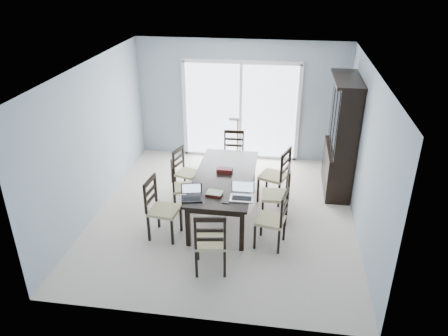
{
  "coord_description": "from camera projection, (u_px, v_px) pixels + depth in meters",
  "views": [
    {
      "loc": [
        0.95,
        -6.51,
        4.14
      ],
      "look_at": [
        -0.0,
        0.0,
        0.9
      ],
      "focal_mm": 35.0,
      "sensor_mm": 36.0,
      "label": 1
    }
  ],
  "objects": [
    {
      "name": "floor",
      "position": [
        224.0,
        214.0,
        7.73
      ],
      "size": [
        5.0,
        5.0,
        0.0
      ],
      "primitive_type": "plane",
      "color": "beige",
      "rests_on": "ground"
    },
    {
      "name": "railing",
      "position": [
        249.0,
        106.0,
        11.49
      ],
      "size": [
        4.5,
        0.06,
        1.1
      ],
      "primitive_type": "cube",
      "color": "#99999E",
      "rests_on": "balcony"
    },
    {
      "name": "laptop_dark",
      "position": [
        192.0,
        196.0,
        6.68
      ],
      "size": [
        0.37,
        0.29,
        0.22
      ],
      "rotation": [
        0.0,
        0.0,
        0.23
      ],
      "color": "black",
      "rests_on": "dining_table"
    },
    {
      "name": "sliding_door",
      "position": [
        241.0,
        111.0,
        9.45
      ],
      "size": [
        2.52,
        0.05,
        2.18
      ],
      "color": "silver",
      "rests_on": "floor"
    },
    {
      "name": "ceiling",
      "position": [
        224.0,
        67.0,
        6.59
      ],
      "size": [
        5.0,
        5.0,
        0.0
      ],
      "primitive_type": "plane",
      "rotation": [
        3.14,
        0.0,
        0.0
      ],
      "color": "white",
      "rests_on": "back_wall"
    },
    {
      "name": "hot_tub",
      "position": [
        212.0,
        123.0,
        10.59
      ],
      "size": [
        1.95,
        1.79,
        0.91
      ],
      "rotation": [
        0.0,
        0.0,
        -0.13
      ],
      "color": "maroon",
      "rests_on": "balcony"
    },
    {
      "name": "cell_phone",
      "position": [
        225.0,
        203.0,
        6.6
      ],
      "size": [
        0.11,
        0.06,
        0.01
      ],
      "primitive_type": "cube",
      "rotation": [
        0.0,
        0.0,
        -0.15
      ],
      "color": "black",
      "rests_on": "dining_table"
    },
    {
      "name": "game_box",
      "position": [
        225.0,
        170.0,
        7.53
      ],
      "size": [
        0.27,
        0.14,
        0.07
      ],
      "primitive_type": "cube",
      "rotation": [
        0.0,
        0.0,
        -0.04
      ],
      "color": "#511011",
      "rests_on": "dining_table"
    },
    {
      "name": "china_hutch",
      "position": [
        341.0,
        138.0,
        8.11
      ],
      "size": [
        0.5,
        1.38,
        2.2
      ],
      "color": "black",
      "rests_on": "floor"
    },
    {
      "name": "chair_left_far",
      "position": [
        183.0,
        166.0,
        8.21
      ],
      "size": [
        0.49,
        0.49,
        1.03
      ],
      "rotation": [
        0.0,
        0.0,
        -1.87
      ],
      "color": "black",
      "rests_on": "floor"
    },
    {
      "name": "wall_left",
      "position": [
        94.0,
        139.0,
        7.45
      ],
      "size": [
        0.02,
        5.0,
        2.6
      ],
      "primitive_type": "cube",
      "color": "#91A0AD",
      "rests_on": "floor"
    },
    {
      "name": "chair_left_near",
      "position": [
        158.0,
        202.0,
        6.89
      ],
      "size": [
        0.5,
        0.49,
        1.17
      ],
      "rotation": [
        0.0,
        0.0,
        -1.69
      ],
      "color": "black",
      "rests_on": "floor"
    },
    {
      "name": "chair_right_far",
      "position": [
        279.0,
        170.0,
        7.87
      ],
      "size": [
        0.59,
        0.58,
        1.2
      ],
      "rotation": [
        0.0,
        0.0,
        1.23
      ],
      "color": "black",
      "rests_on": "floor"
    },
    {
      "name": "dining_table",
      "position": [
        224.0,
        180.0,
        7.44
      ],
      "size": [
        1.0,
        2.2,
        0.75
      ],
      "color": "black",
      "rests_on": "floor"
    },
    {
      "name": "chair_left_mid",
      "position": [
        179.0,
        181.0,
        7.65
      ],
      "size": [
        0.51,
        0.5,
        1.04
      ],
      "rotation": [
        0.0,
        0.0,
        -1.25
      ],
      "color": "black",
      "rests_on": "floor"
    },
    {
      "name": "chair_right_near",
      "position": [
        277.0,
        214.0,
        6.64
      ],
      "size": [
        0.5,
        0.49,
        1.11
      ],
      "rotation": [
        0.0,
        0.0,
        1.37
      ],
      "color": "black",
      "rests_on": "floor"
    },
    {
      "name": "back_wall",
      "position": [
        241.0,
        101.0,
        9.38
      ],
      "size": [
        4.5,
        0.02,
        2.6
      ],
      "primitive_type": "cube",
      "color": "#91A0AD",
      "rests_on": "floor"
    },
    {
      "name": "laptop_silver",
      "position": [
        242.0,
        195.0,
        6.69
      ],
      "size": [
        0.37,
        0.26,
        0.25
      ],
      "rotation": [
        0.0,
        0.0,
        0.01
      ],
      "color": "silver",
      "rests_on": "dining_table"
    },
    {
      "name": "chair_end_near",
      "position": [
        210.0,
        237.0,
        6.04
      ],
      "size": [
        0.5,
        0.51,
        1.17
      ],
      "rotation": [
        0.0,
        0.0,
        0.15
      ],
      "color": "black",
      "rests_on": "floor"
    },
    {
      "name": "chair_right_mid",
      "position": [
        281.0,
        188.0,
        7.3
      ],
      "size": [
        0.46,
        0.45,
        1.15
      ],
      "rotation": [
        0.0,
        0.0,
        1.61
      ],
      "color": "black",
      "rests_on": "floor"
    },
    {
      "name": "balcony",
      "position": [
        244.0,
        141.0,
        10.86
      ],
      "size": [
        4.5,
        2.0,
        0.1
      ],
      "primitive_type": "cube",
      "color": "gray",
      "rests_on": "ground"
    },
    {
      "name": "chair_end_far",
      "position": [
        233.0,
        149.0,
        8.86
      ],
      "size": [
        0.42,
        0.44,
        1.09
      ],
      "rotation": [
        0.0,
        0.0,
        3.18
      ],
      "color": "black",
      "rests_on": "floor"
    },
    {
      "name": "book_stack",
      "position": [
        214.0,
        193.0,
        6.83
      ],
      "size": [
        0.27,
        0.22,
        0.04
      ],
      "rotation": [
        0.0,
        0.0,
        -0.25
      ],
      "color": "maroon",
      "rests_on": "dining_table"
    },
    {
      "name": "wall_right",
      "position": [
        365.0,
        155.0,
        6.87
      ],
      "size": [
        0.02,
        5.0,
        2.6
      ],
      "primitive_type": "cube",
      "color": "#91A0AD",
      "rests_on": "floor"
    }
  ]
}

